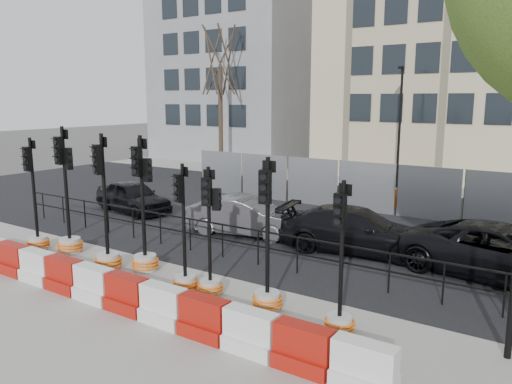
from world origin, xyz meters
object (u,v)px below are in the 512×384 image
Objects in this scene: traffic_signal_h at (340,303)px; car_a at (133,197)px; traffic_signal_a at (36,227)px; traffic_signal_d at (144,240)px; car_c at (356,230)px.

traffic_signal_h is 0.77× the size of car_a.
traffic_signal_a is 0.94× the size of traffic_signal_d.
traffic_signal_a is 9.46m from car_c.
car_a is at bearing 104.73° from traffic_signal_a.
traffic_signal_a reaches higher than car_a.
traffic_signal_d is 0.91× the size of car_a.
traffic_signal_d is 5.72m from traffic_signal_h.
traffic_signal_h is 12.26m from car_a.
traffic_signal_a reaches higher than car_c.
traffic_signal_d is at bearing -120.33° from car_a.
car_a is (-11.14, 5.11, 0.01)m from traffic_signal_h.
traffic_signal_a reaches higher than traffic_signal_h.
traffic_signal_a is 0.86× the size of car_a.
traffic_signal_a is 0.70× the size of car_c.
traffic_signal_a is 1.12× the size of traffic_signal_h.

